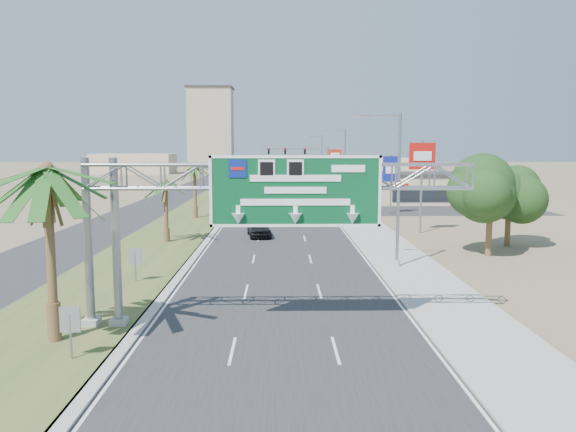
% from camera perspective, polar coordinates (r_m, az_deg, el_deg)
% --- Properties ---
extents(road, '(12.00, 300.00, 0.02)m').
position_cam_1_polar(road, '(124.14, -0.79, 3.33)').
color(road, '#28282B').
rests_on(road, ground).
extents(sidewalk_right, '(4.00, 300.00, 0.10)m').
position_cam_1_polar(sidewalk_right, '(124.44, 3.13, 3.35)').
color(sidewalk_right, '#9E9B93').
rests_on(sidewalk_right, ground).
extents(median_grass, '(7.00, 300.00, 0.12)m').
position_cam_1_polar(median_grass, '(124.53, -5.41, 3.34)').
color(median_grass, '#415927').
rests_on(median_grass, ground).
extents(opposing_road, '(8.00, 300.00, 0.02)m').
position_cam_1_polar(opposing_road, '(125.28, -8.60, 3.29)').
color(opposing_road, '#28282B').
rests_on(opposing_road, ground).
extents(sign_gantry, '(16.75, 1.24, 7.50)m').
position_cam_1_polar(sign_gantry, '(23.91, -3.02, 2.74)').
color(sign_gantry, gray).
rests_on(sign_gantry, ground).
extents(palm_near, '(5.70, 5.70, 8.35)m').
position_cam_1_polar(palm_near, '(23.71, -23.34, 4.26)').
color(palm_near, brown).
rests_on(palm_near, ground).
extents(palm_row_b, '(3.99, 3.99, 5.95)m').
position_cam_1_polar(palm_row_b, '(46.93, -12.36, 3.23)').
color(palm_row_b, brown).
rests_on(palm_row_b, ground).
extents(palm_row_c, '(3.99, 3.99, 6.75)m').
position_cam_1_polar(palm_row_c, '(62.63, -9.47, 4.88)').
color(palm_row_c, brown).
rests_on(palm_row_c, ground).
extents(palm_row_d, '(3.99, 3.99, 5.45)m').
position_cam_1_polar(palm_row_d, '(80.51, -7.55, 4.46)').
color(palm_row_d, brown).
rests_on(palm_row_d, ground).
extents(palm_row_e, '(3.99, 3.99, 6.15)m').
position_cam_1_polar(palm_row_e, '(99.37, -6.29, 5.33)').
color(palm_row_e, brown).
rests_on(palm_row_e, ground).
extents(palm_row_f, '(3.99, 3.99, 5.75)m').
position_cam_1_polar(palm_row_f, '(124.29, -5.20, 5.48)').
color(palm_row_f, brown).
rests_on(palm_row_f, ground).
extents(streetlight_near, '(3.27, 0.44, 10.00)m').
position_cam_1_polar(streetlight_near, '(36.80, 10.84, 1.96)').
color(streetlight_near, gray).
rests_on(streetlight_near, ground).
extents(streetlight_mid, '(3.27, 0.44, 10.00)m').
position_cam_1_polar(streetlight_mid, '(66.39, 5.60, 4.22)').
color(streetlight_mid, gray).
rests_on(streetlight_mid, ground).
extents(streetlight_far, '(3.27, 0.44, 10.00)m').
position_cam_1_polar(streetlight_far, '(102.22, 3.33, 5.18)').
color(streetlight_far, gray).
rests_on(streetlight_far, ground).
extents(signal_mast, '(10.28, 0.71, 8.00)m').
position_cam_1_polar(signal_mast, '(86.09, 2.70, 4.96)').
color(signal_mast, gray).
rests_on(signal_mast, ground).
extents(store_building, '(18.00, 10.00, 4.00)m').
position_cam_1_polar(store_building, '(83.12, 14.62, 2.71)').
color(store_building, '#CAB289').
rests_on(store_building, ground).
extents(oak_near, '(4.50, 4.50, 6.80)m').
position_cam_1_polar(oak_near, '(42.81, 19.90, 2.13)').
color(oak_near, brown).
rests_on(oak_near, ground).
extents(oak_far, '(3.50, 3.50, 5.60)m').
position_cam_1_polar(oak_far, '(47.67, 21.54, 1.65)').
color(oak_far, brown).
rests_on(oak_far, ground).
extents(median_signback_a, '(0.75, 0.08, 2.08)m').
position_cam_1_polar(median_signback_a, '(22.24, -21.26, -10.14)').
color(median_signback_a, gray).
rests_on(median_signback_a, ground).
extents(median_signback_b, '(0.75, 0.08, 2.08)m').
position_cam_1_polar(median_signback_b, '(33.58, -15.27, -4.22)').
color(median_signback_b, gray).
rests_on(median_signback_b, ground).
extents(tower_distant, '(20.00, 16.00, 35.00)m').
position_cam_1_polar(tower_distant, '(265.99, -7.84, 8.96)').
color(tower_distant, tan).
rests_on(tower_distant, ground).
extents(building_distant_left, '(24.00, 14.00, 6.00)m').
position_cam_1_polar(building_distant_left, '(179.65, -15.38, 5.16)').
color(building_distant_left, '#CAB289').
rests_on(building_distant_left, ground).
extents(building_distant_right, '(20.00, 12.00, 5.00)m').
position_cam_1_polar(building_distant_right, '(156.92, 10.25, 4.89)').
color(building_distant_right, '#CAB289').
rests_on(building_distant_right, ground).
extents(car_left_lane, '(2.47, 4.85, 1.58)m').
position_cam_1_polar(car_left_lane, '(49.55, -2.98, -1.21)').
color(car_left_lane, black).
rests_on(car_left_lane, ground).
extents(car_mid_lane, '(1.96, 4.89, 1.58)m').
position_cam_1_polar(car_mid_lane, '(57.95, 0.40, -0.02)').
color(car_mid_lane, maroon).
rests_on(car_mid_lane, ground).
extents(car_right_lane, '(2.96, 5.61, 1.50)m').
position_cam_1_polar(car_right_lane, '(92.91, 2.39, 2.58)').
color(car_right_lane, gray).
rests_on(car_right_lane, ground).
extents(car_far, '(2.22, 5.13, 1.47)m').
position_cam_1_polar(car_far, '(108.61, -1.51, 3.20)').
color(car_far, black).
rests_on(car_far, ground).
extents(pole_sign_red_near, '(2.42, 0.57, 8.47)m').
position_cam_1_polar(pole_sign_red_near, '(52.65, 13.46, 5.46)').
color(pole_sign_red_near, gray).
rests_on(pole_sign_red_near, ground).
extents(pole_sign_blue, '(2.02, 0.64, 7.04)m').
position_cam_1_polar(pole_sign_blue, '(67.36, 10.44, 4.52)').
color(pole_sign_blue, gray).
rests_on(pole_sign_blue, ground).
extents(pole_sign_red_far, '(2.20, 0.37, 7.77)m').
position_cam_1_polar(pole_sign_red_far, '(95.48, 4.80, 5.89)').
color(pole_sign_red_far, gray).
rests_on(pole_sign_red_far, ground).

